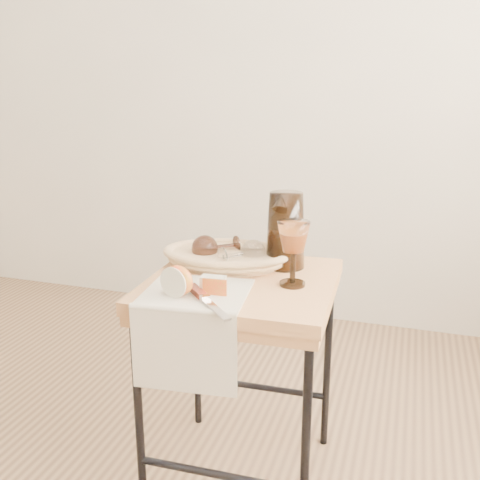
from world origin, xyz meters
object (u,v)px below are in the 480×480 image
(pitcher, at_px, (286,230))
(table_knife, at_px, (206,299))
(tea_towel, at_px, (196,293))
(side_table, at_px, (242,382))
(apple_half, at_px, (178,280))
(goblet_lying_a, at_px, (219,247))
(goblet_lying_b, at_px, (240,254))
(wine_goblet, at_px, (293,253))
(bread_basket, at_px, (226,258))

(pitcher, distance_m, table_knife, 0.39)
(table_knife, bearing_deg, tea_towel, 176.45)
(side_table, bearing_deg, apple_half, -121.69)
(apple_half, bearing_deg, table_knife, -3.12)
(tea_towel, relative_size, pitcher, 1.01)
(goblet_lying_a, relative_size, table_knife, 0.57)
(tea_towel, distance_m, table_knife, 0.08)
(tea_towel, height_order, goblet_lying_b, goblet_lying_b)
(pitcher, xyz_separation_m, apple_half, (-0.20, -0.33, -0.07))
(apple_half, bearing_deg, wine_goblet, 47.94)
(bread_basket, relative_size, pitcher, 1.29)
(tea_towel, relative_size, bread_basket, 0.78)
(side_table, distance_m, table_knife, 0.41)
(bread_basket, xyz_separation_m, wine_goblet, (0.23, -0.11, 0.07))
(goblet_lying_b, bearing_deg, pitcher, -19.14)
(goblet_lying_b, relative_size, wine_goblet, 0.65)
(goblet_lying_a, relative_size, goblet_lying_b, 1.11)
(bread_basket, bearing_deg, table_knife, -86.42)
(table_knife, bearing_deg, apple_half, -151.04)
(table_knife, bearing_deg, goblet_lying_a, 151.03)
(side_table, distance_m, apple_half, 0.44)
(apple_half, bearing_deg, side_table, 72.47)
(goblet_lying_b, height_order, pitcher, pitcher)
(goblet_lying_b, distance_m, wine_goblet, 0.20)
(pitcher, xyz_separation_m, wine_goblet, (0.06, -0.15, -0.02))
(bread_basket, bearing_deg, wine_goblet, -31.50)
(goblet_lying_a, distance_m, wine_goblet, 0.29)
(goblet_lying_a, distance_m, apple_half, 0.30)
(side_table, height_order, goblet_lying_b, goblet_lying_b)
(side_table, xyz_separation_m, goblet_lying_b, (-0.03, 0.08, 0.38))
(pitcher, distance_m, apple_half, 0.39)
(bread_basket, bearing_deg, goblet_lying_b, -28.28)
(bread_basket, distance_m, pitcher, 0.20)
(wine_goblet, relative_size, table_knife, 0.79)
(pitcher, bearing_deg, table_knife, -113.83)
(tea_towel, relative_size, apple_half, 3.09)
(tea_towel, height_order, bread_basket, bread_basket)
(bread_basket, distance_m, goblet_lying_b, 0.06)
(side_table, relative_size, wine_goblet, 3.61)
(goblet_lying_b, distance_m, table_knife, 0.29)
(side_table, xyz_separation_m, tea_towel, (-0.08, -0.15, 0.33))
(bread_basket, height_order, wine_goblet, wine_goblet)
(table_knife, bearing_deg, wine_goblet, 95.52)
(pitcher, bearing_deg, tea_towel, -125.98)
(pitcher, bearing_deg, wine_goblet, -74.86)
(side_table, bearing_deg, goblet_lying_b, 111.13)
(tea_towel, distance_m, wine_goblet, 0.28)
(side_table, xyz_separation_m, wine_goblet, (0.15, -0.01, 0.42))
(goblet_lying_a, relative_size, wine_goblet, 0.72)
(tea_towel, height_order, apple_half, apple_half)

